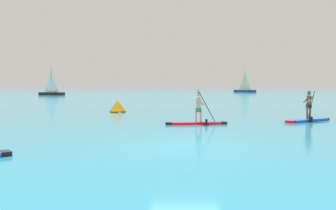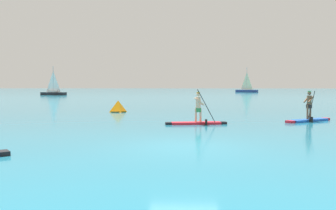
% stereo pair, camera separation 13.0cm
% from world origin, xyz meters
% --- Properties ---
extents(ground, '(440.00, 440.00, 0.00)m').
position_xyz_m(ground, '(0.00, 0.00, 0.00)').
color(ground, teal).
extents(paddleboarder_mid_center, '(3.32, 1.03, 1.90)m').
position_xyz_m(paddleboarder_mid_center, '(0.60, 7.10, 0.35)').
color(paddleboarder_mid_center, red).
rests_on(paddleboarder_mid_center, ground).
extents(paddleboarder_far_right, '(3.10, 2.39, 1.78)m').
position_xyz_m(paddleboarder_far_right, '(7.04, 8.99, 0.32)').
color(paddleboarder_far_right, blue).
rests_on(paddleboarder_far_right, ground).
extents(race_marker_buoy, '(1.38, 1.38, 0.91)m').
position_xyz_m(race_marker_buoy, '(-5.35, 15.72, 0.39)').
color(race_marker_buoy, orange).
rests_on(race_marker_buoy, ground).
extents(sailboat_left_horizon, '(5.47, 2.32, 6.02)m').
position_xyz_m(sailboat_left_horizon, '(-28.12, 62.82, 0.74)').
color(sailboat_left_horizon, black).
rests_on(sailboat_left_horizon, ground).
extents(sailboat_right_horizon, '(6.22, 4.50, 7.19)m').
position_xyz_m(sailboat_right_horizon, '(16.56, 94.97, 0.81)').
color(sailboat_right_horizon, navy).
rests_on(sailboat_right_horizon, ground).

